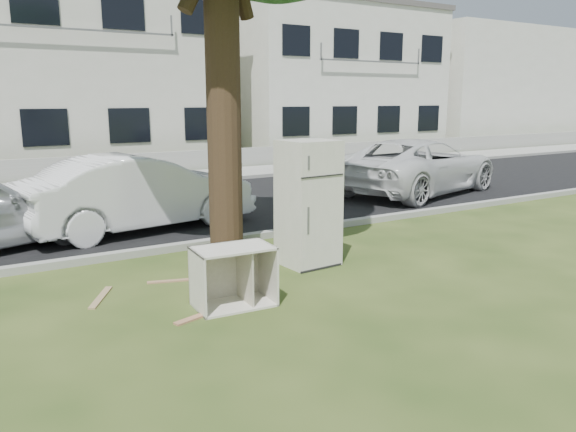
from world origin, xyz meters
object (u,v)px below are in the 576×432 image
fridge (308,203)px  car_center (139,193)px  cabinet (234,276)px  car_right (418,166)px

fridge → car_center: 3.95m
cabinet → car_center: (0.25, 4.67, 0.36)m
fridge → car_center: (-1.53, 3.63, -0.22)m
fridge → car_center: bearing=109.0°
cabinet → fridge: bearing=34.0°
fridge → car_right: 7.42m
fridge → cabinet: fridge is taller
car_center → car_right: (7.74, 0.41, 0.00)m
cabinet → car_center: 4.69m
fridge → cabinet: size_ratio=2.00×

